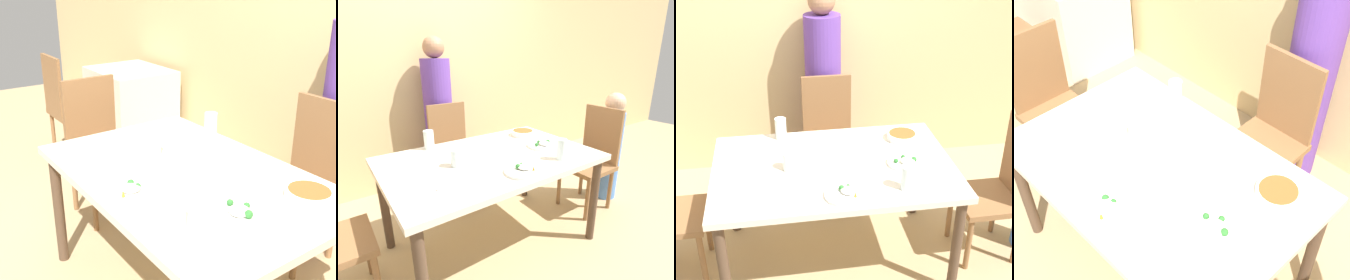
{
  "view_description": "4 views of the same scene",
  "coord_description": "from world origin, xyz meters",
  "views": [
    {
      "loc": [
        1.42,
        -1.1,
        1.59
      ],
      "look_at": [
        -0.05,
        -0.08,
        0.89
      ],
      "focal_mm": 45.0,
      "sensor_mm": 36.0,
      "label": 1
    },
    {
      "loc": [
        -0.91,
        -1.45,
        1.41
      ],
      "look_at": [
        0.13,
        0.01,
        0.81
      ],
      "focal_mm": 28.0,
      "sensor_mm": 36.0,
      "label": 2
    },
    {
      "loc": [
        -0.33,
        -2.39,
        2.17
      ],
      "look_at": [
        0.05,
        -0.08,
        0.93
      ],
      "focal_mm": 50.0,
      "sensor_mm": 36.0,
      "label": 3
    },
    {
      "loc": [
        1.16,
        -0.98,
        2.29
      ],
      "look_at": [
        0.13,
        0.02,
        0.97
      ],
      "focal_mm": 50.0,
      "sensor_mm": 36.0,
      "label": 4
    }
  ],
  "objects": [
    {
      "name": "bowl_curry",
      "position": [
        0.5,
        0.26,
        0.75
      ],
      "size": [
        0.2,
        0.2,
        0.05
      ],
      "color": "white",
      "rests_on": "dining_table"
    },
    {
      "name": "chair_background",
      "position": [
        -2.12,
        0.25,
        0.5
      ],
      "size": [
        0.4,
        0.4,
        0.95
      ],
      "rotation": [
        0.0,
        0.0,
        3.14
      ],
      "color": "brown",
      "rests_on": "ground_plane"
    },
    {
      "name": "chair_adult_spot",
      "position": [
        0.08,
        0.82,
        0.5
      ],
      "size": [
        0.4,
        0.4,
        0.95
      ],
      "color": "brown",
      "rests_on": "ground_plane"
    },
    {
      "name": "glass_water_short",
      "position": [
        0.36,
        -0.32,
        0.79
      ],
      "size": [
        0.07,
        0.07,
        0.14
      ],
      "color": "silver",
      "rests_on": "dining_table"
    },
    {
      "name": "plate_rice_child",
      "position": [
        0.43,
        -0.06,
        0.74
      ],
      "size": [
        0.22,
        0.22,
        0.05
      ],
      "color": "white",
      "rests_on": "dining_table"
    },
    {
      "name": "spoon_steel",
      "position": [
        -0.04,
        0.25,
        0.72
      ],
      "size": [
        0.17,
        0.1,
        0.01
      ],
      "color": "silver",
      "rests_on": "dining_table"
    },
    {
      "name": "chair_empty_left",
      "position": [
        -1.07,
        0.05,
        0.5
      ],
      "size": [
        0.4,
        0.4,
        0.95
      ],
      "rotation": [
        0.0,
        0.0,
        1.57
      ],
      "color": "brown",
      "rests_on": "ground_plane"
    },
    {
      "name": "glass_water_center",
      "position": [
        -0.26,
        -0.01,
        0.78
      ],
      "size": [
        0.08,
        0.08,
        0.11
      ],
      "color": "silver",
      "rests_on": "dining_table"
    },
    {
      "name": "plate_rice_adult",
      "position": [
        0.02,
        -0.33,
        0.74
      ],
      "size": [
        0.22,
        0.22,
        0.05
      ],
      "color": "white",
      "rests_on": "dining_table"
    },
    {
      "name": "fork_steel",
      "position": [
        -0.4,
        -0.23,
        0.72
      ],
      "size": [
        0.18,
        0.06,
        0.01
      ],
      "color": "silver",
      "rests_on": "dining_table"
    },
    {
      "name": "glass_water_tall",
      "position": [
        -0.29,
        0.39,
        0.79
      ],
      "size": [
        0.07,
        0.07,
        0.14
      ],
      "color": "silver",
      "rests_on": "dining_table"
    },
    {
      "name": "background_table",
      "position": [
        -2.12,
        0.92,
        0.37
      ],
      "size": [
        0.77,
        0.66,
        0.74
      ],
      "color": "beige",
      "rests_on": "ground_plane"
    },
    {
      "name": "dining_table",
      "position": [
        0.0,
        0.0,
        0.65
      ],
      "size": [
        1.44,
        0.94,
        0.72
      ],
      "color": "beige",
      "rests_on": "ground_plane"
    }
  ]
}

